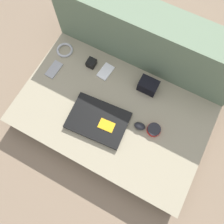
# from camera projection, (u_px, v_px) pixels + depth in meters

# --- Properties ---
(ground_plane) EXTENTS (8.00, 8.00, 0.00)m
(ground_plane) POSITION_uv_depth(u_px,v_px,m) (112.00, 120.00, 1.44)
(ground_plane) COLOR #7A6651
(couch_seat) EXTENTS (1.13, 0.69, 0.15)m
(couch_seat) POSITION_uv_depth(u_px,v_px,m) (112.00, 117.00, 1.37)
(couch_seat) COLOR gray
(couch_seat) RESTS_ON ground_plane
(couch_backrest) EXTENTS (1.13, 0.20, 0.51)m
(couch_backrest) POSITION_uv_depth(u_px,v_px,m) (147.00, 46.00, 1.32)
(couch_backrest) COLOR #60755B
(couch_backrest) RESTS_ON ground_plane
(laptop) EXTENTS (0.36, 0.26, 0.03)m
(laptop) POSITION_uv_depth(u_px,v_px,m) (98.00, 120.00, 1.27)
(laptop) COLOR black
(laptop) RESTS_ON couch_seat
(computer_mouse) EXTENTS (0.07, 0.05, 0.04)m
(computer_mouse) POSITION_uv_depth(u_px,v_px,m) (140.00, 126.00, 1.25)
(computer_mouse) COLOR black
(computer_mouse) RESTS_ON couch_seat
(speaker_puck) EXTENTS (0.08, 0.08, 0.03)m
(speaker_puck) POSITION_uv_depth(u_px,v_px,m) (154.00, 130.00, 1.25)
(speaker_puck) COLOR red
(speaker_puck) RESTS_ON couch_seat
(phone_silver) EXTENTS (0.08, 0.12, 0.01)m
(phone_silver) POSITION_uv_depth(u_px,v_px,m) (106.00, 72.00, 1.38)
(phone_silver) COLOR silver
(phone_silver) RESTS_ON couch_seat
(phone_black) EXTENTS (0.07, 0.12, 0.01)m
(phone_black) POSITION_uv_depth(u_px,v_px,m) (54.00, 69.00, 1.38)
(phone_black) COLOR #99999E
(phone_black) RESTS_ON couch_seat
(camera_pouch) EXTENTS (0.11, 0.08, 0.08)m
(camera_pouch) POSITION_uv_depth(u_px,v_px,m) (148.00, 86.00, 1.31)
(camera_pouch) COLOR black
(camera_pouch) RESTS_ON couch_seat
(charger_brick) EXTENTS (0.05, 0.06, 0.05)m
(charger_brick) POSITION_uv_depth(u_px,v_px,m) (91.00, 63.00, 1.38)
(charger_brick) COLOR black
(charger_brick) RESTS_ON couch_seat
(cable_coil) EXTENTS (0.11, 0.11, 0.02)m
(cable_coil) POSITION_uv_depth(u_px,v_px,m) (65.00, 50.00, 1.42)
(cable_coil) COLOR #B2B2B7
(cable_coil) RESTS_ON couch_seat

